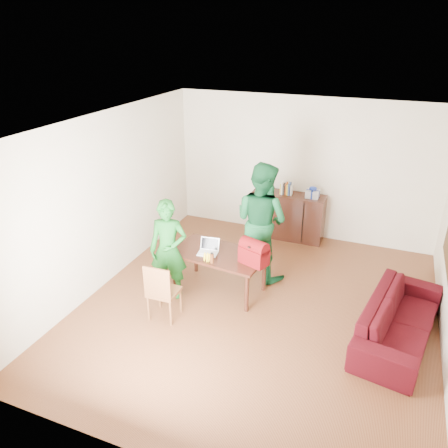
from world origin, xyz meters
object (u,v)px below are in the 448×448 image
at_px(bottle, 212,258).
at_px(sofa, 399,320).
at_px(laptop, 208,251).
at_px(red_bag, 254,254).
at_px(person_far, 261,221).
at_px(table, 219,257).
at_px(person_near, 168,250).
at_px(chair, 164,301).

distance_m(bottle, sofa, 2.68).
bearing_deg(laptop, red_bag, -8.98).
bearing_deg(person_far, red_bag, 121.54).
xyz_separation_m(laptop, red_bag, (0.74, -0.02, 0.11)).
bearing_deg(laptop, sofa, -9.81).
height_order(bottle, red_bag, red_bag).
relative_size(table, sofa, 0.74).
xyz_separation_m(person_far, red_bag, (0.16, -0.84, -0.16)).
height_order(table, person_near, person_near).
distance_m(table, person_far, 0.93).
xyz_separation_m(table, person_far, (0.44, 0.72, 0.39)).
xyz_separation_m(person_near, red_bag, (1.24, 0.29, 0.03)).
bearing_deg(laptop, table, 25.40).
relative_size(table, red_bag, 3.63).
relative_size(chair, laptop, 2.78).
xyz_separation_m(table, laptop, (-0.15, -0.10, 0.12)).
bearing_deg(person_far, person_near, 67.13).
xyz_separation_m(table, chair, (-0.46, -0.95, -0.33)).
height_order(table, red_bag, red_bag).
distance_m(table, red_bag, 0.65).
distance_m(person_far, laptop, 1.04).
bearing_deg(chair, bottle, 50.49).
bearing_deg(sofa, red_bag, 97.82).
bearing_deg(bottle, red_bag, 20.31).
bearing_deg(red_bag, person_far, 120.59).
height_order(laptop, bottle, laptop).
relative_size(person_far, sofa, 0.96).
bearing_deg(laptop, person_near, -155.60).
xyz_separation_m(person_near, person_far, (1.09, 1.13, 0.19)).
distance_m(chair, laptop, 1.01).
distance_m(person_near, bottle, 0.67).
relative_size(bottle, red_bag, 0.41).
height_order(person_near, laptop, person_near).
bearing_deg(chair, red_bag, 36.56).
relative_size(red_bag, sofa, 0.20).
relative_size(laptop, sofa, 0.16).
xyz_separation_m(laptop, sofa, (2.81, -0.11, -0.41)).
distance_m(chair, person_near, 0.77).
bearing_deg(table, chair, -109.65).
xyz_separation_m(laptop, bottle, (0.17, -0.23, 0.04)).
relative_size(laptop, red_bag, 0.78).
xyz_separation_m(person_far, laptop, (-0.59, -0.82, -0.27)).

